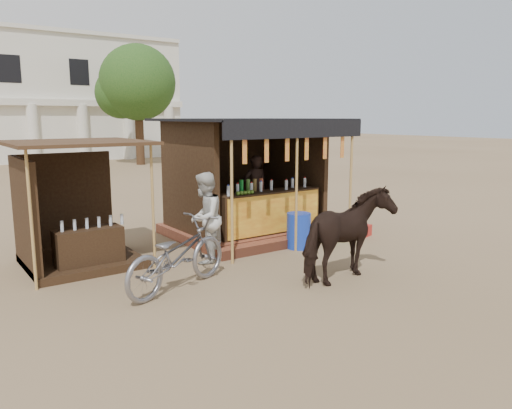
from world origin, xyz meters
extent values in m
plane|color=#846B4C|center=(0.00, 0.00, 0.00)|extent=(120.00, 120.00, 0.00)
cube|color=brown|center=(1.00, 3.50, 0.11)|extent=(3.40, 2.80, 0.22)
cube|color=brown|center=(1.00, 1.95, 0.10)|extent=(3.40, 0.35, 0.20)
cube|color=#332312|center=(1.00, 2.55, 0.69)|extent=(2.60, 0.55, 0.95)
cube|color=#BE6116|center=(1.00, 2.27, 0.69)|extent=(2.50, 0.02, 0.88)
cube|color=#332312|center=(1.00, 4.75, 1.47)|extent=(3.00, 0.12, 2.50)
cube|color=#332312|center=(-0.50, 3.50, 1.47)|extent=(0.12, 2.50, 2.50)
cube|color=#332312|center=(2.50, 3.50, 1.47)|extent=(0.12, 2.50, 2.50)
cube|color=black|center=(1.00, 3.30, 2.75)|extent=(3.60, 3.60, 0.06)
cube|color=black|center=(1.00, 1.52, 2.57)|extent=(3.60, 0.06, 0.36)
cylinder|color=tan|center=(-0.60, 1.55, 1.38)|extent=(0.06, 0.06, 2.75)
cylinder|color=tan|center=(1.00, 1.55, 1.38)|extent=(0.06, 0.06, 2.75)
cylinder|color=tan|center=(2.60, 1.55, 1.38)|extent=(0.06, 0.06, 2.75)
cube|color=red|center=(-0.30, 1.55, 2.20)|extent=(0.10, 0.02, 0.55)
cube|color=red|center=(0.22, 1.55, 2.20)|extent=(0.10, 0.02, 0.55)
cube|color=red|center=(0.74, 1.55, 2.20)|extent=(0.10, 0.02, 0.55)
cube|color=red|center=(1.26, 1.55, 2.20)|extent=(0.10, 0.02, 0.55)
cube|color=red|center=(1.78, 1.55, 2.20)|extent=(0.10, 0.02, 0.55)
cube|color=red|center=(2.30, 1.55, 2.20)|extent=(0.10, 0.02, 0.55)
imported|color=black|center=(1.39, 3.60, 1.05)|extent=(0.68, 0.51, 1.67)
cube|color=#332312|center=(-3.00, 3.20, 0.07)|extent=(2.00, 2.00, 0.15)
cube|color=#332312|center=(-3.00, 4.15, 1.05)|extent=(1.90, 0.10, 2.10)
cube|color=#332312|center=(-3.95, 3.20, 1.05)|extent=(0.10, 1.90, 2.10)
cube|color=#472D19|center=(-3.00, 3.10, 2.35)|extent=(2.40, 2.40, 0.06)
cylinder|color=tan|center=(-4.05, 2.15, 1.18)|extent=(0.05, 0.05, 2.35)
cylinder|color=tan|center=(-1.95, 2.15, 1.18)|extent=(0.05, 0.05, 2.35)
cube|color=#332312|center=(-3.00, 2.70, 0.40)|extent=(1.20, 0.50, 0.80)
imported|color=black|center=(0.49, -0.45, 0.80)|extent=(2.02, 1.19, 1.60)
imported|color=gray|center=(-2.13, 0.83, 0.58)|extent=(2.36, 1.49, 1.17)
imported|color=beige|center=(-0.96, 1.96, 0.88)|extent=(1.09, 1.07, 1.77)
cylinder|color=#1738B2|center=(1.21, 1.71, 0.39)|extent=(0.57, 0.57, 0.77)
cube|color=#AE241D|center=(3.17, 1.73, 0.13)|extent=(0.49, 0.51, 0.27)
cube|color=#1A781F|center=(2.34, 1.81, 0.20)|extent=(0.66, 0.48, 0.40)
cube|color=white|center=(2.34, 1.81, 0.43)|extent=(0.68, 0.50, 0.06)
cylinder|color=silver|center=(1.00, 26.40, 1.80)|extent=(0.70, 0.70, 3.60)
cylinder|color=silver|center=(4.00, 26.40, 1.80)|extent=(0.70, 0.70, 3.60)
cylinder|color=silver|center=(7.00, 26.40, 1.80)|extent=(0.70, 0.70, 3.60)
cylinder|color=silver|center=(10.00, 26.40, 1.80)|extent=(0.70, 0.70, 3.60)
cylinder|color=#382314|center=(6.00, 22.00, 2.00)|extent=(0.50, 0.50, 4.00)
sphere|color=#38581E|center=(6.00, 22.00, 4.80)|extent=(4.40, 4.40, 4.40)
sphere|color=#38581E|center=(5.20, 22.60, 4.20)|extent=(2.99, 2.99, 2.99)
camera|label=1|loc=(-5.64, -6.35, 2.81)|focal=35.00mm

